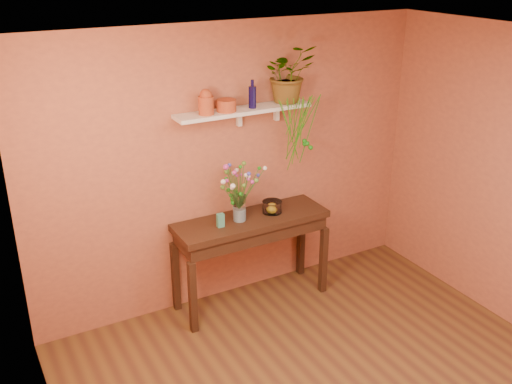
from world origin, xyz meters
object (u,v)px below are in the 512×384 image
sideboard (251,230)px  bouquet (238,181)px  glass_bowl (272,207)px  blue_bottle (252,97)px  spider_plant (288,73)px  terracotta_jug (206,102)px  glass_vase (239,210)px

sideboard → bouquet: (-0.13, 0.00, 0.53)m
bouquet → glass_bowl: (0.37, 0.01, -0.35)m
blue_bottle → bouquet: blue_bottle is taller
sideboard → glass_bowl: 0.30m
blue_bottle → spider_plant: bearing=6.4°
spider_plant → sideboard: bearing=-162.1°
terracotta_jug → bouquet: 0.79m
blue_bottle → spider_plant: spider_plant is taller
glass_vase → glass_bowl: (0.36, 0.01, -0.06)m
sideboard → terracotta_jug: bearing=164.8°
terracotta_jug → bouquet: (0.25, -0.10, -0.74)m
spider_plant → glass_bowl: bearing=-149.4°
terracotta_jug → glass_bowl: terracotta_jug is taller
terracotta_jug → sideboard: bearing=-15.2°
terracotta_jug → spider_plant: spider_plant is taller
sideboard → blue_bottle: (0.07, 0.11, 1.27)m
sideboard → glass_vase: glass_vase is taller
blue_bottle → glass_vase: bearing=-151.7°
spider_plant → bouquet: 1.10m
spider_plant → glass_bowl: (-0.24, -0.14, -1.24)m
blue_bottle → glass_vase: (-0.20, -0.11, -1.03)m
spider_plant → glass_bowl: spider_plant is taller
glass_vase → glass_bowl: size_ratio=1.34×
sideboard → bouquet: bearing=179.3°
blue_bottle → bouquet: size_ratio=0.53×
terracotta_jug → blue_bottle: size_ratio=0.87×
spider_plant → glass_vase: size_ratio=2.09×
sideboard → blue_bottle: 1.27m
bouquet → glass_bowl: bouquet is taller
spider_plant → glass_vase: spider_plant is taller
sideboard → glass_bowl: size_ratio=7.88×
blue_bottle → glass_bowl: (0.16, -0.10, -1.08)m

